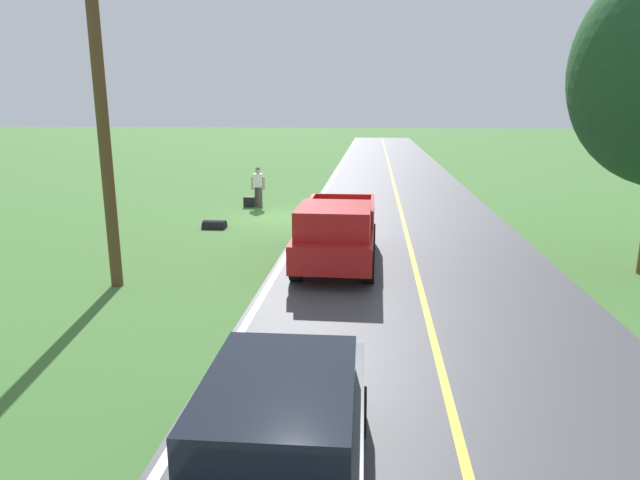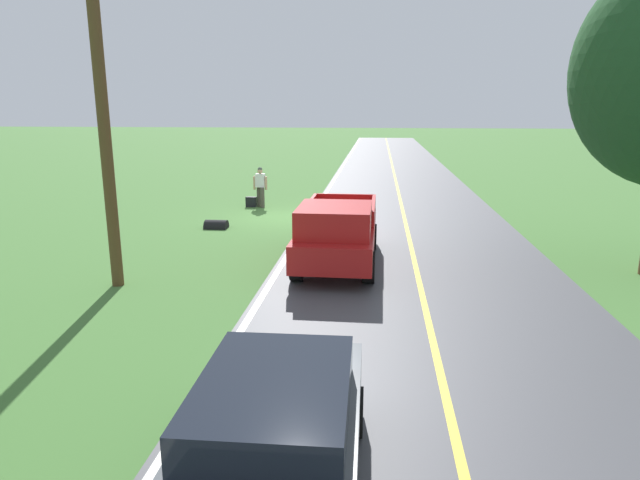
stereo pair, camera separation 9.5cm
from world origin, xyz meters
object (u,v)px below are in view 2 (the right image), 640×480
Objects in this scene: hitchhiker_walking at (261,185)px; suitcase_carried at (251,202)px; pickup_truck_passing at (337,232)px; utility_pole_roadside at (105,139)px; sedan_ahead_same_lane at (273,440)px.

suitcase_carried is (0.42, 0.07, -0.76)m from hitchhiker_walking.
pickup_truck_passing is 0.77× the size of utility_pole_roadside.
pickup_truck_passing is (-4.43, 8.80, 0.74)m from suitcase_carried.
sedan_ahead_same_lane is at bearing 15.53° from suitcase_carried.
sedan_ahead_same_lane is 9.24m from utility_pole_roadside.
pickup_truck_passing is 6.24m from utility_pole_roadside.
sedan_ahead_same_lane is 0.63× the size of utility_pole_roadside.
hitchhiker_walking reaches higher than suitcase_carried.
utility_pole_roadside reaches higher than sedan_ahead_same_lane.
sedan_ahead_same_lane reaches higher than suitcase_carried.
sedan_ahead_same_lane is (-4.00, 18.22, -0.23)m from hitchhiker_walking.
pickup_truck_passing is at bearing 28.56° from suitcase_carried.
pickup_truck_passing reaches higher than sedan_ahead_same_lane.
utility_pole_roadside reaches higher than hitchhiker_walking.
hitchhiker_walking is 0.32× the size of pickup_truck_passing.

